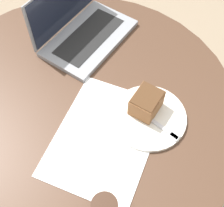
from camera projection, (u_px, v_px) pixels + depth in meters
name	position (u px, v px, depth m)	size (l,w,h in m)	color
ground_plane	(90.00, 176.00, 1.62)	(12.00, 12.00, 0.00)	gray
dining_table	(81.00, 124.00, 1.15)	(1.07, 1.07, 0.70)	#4C3323
paper_document	(104.00, 137.00, 0.96)	(0.47, 0.41, 0.00)	white
plate	(149.00, 117.00, 0.99)	(0.24, 0.24, 0.01)	silver
cake_slice	(146.00, 103.00, 0.97)	(0.12, 0.12, 0.07)	brown
fork	(160.00, 126.00, 0.96)	(0.13, 0.14, 0.00)	silver
laptop	(82.00, 29.00, 1.16)	(0.41, 0.38, 0.22)	gray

